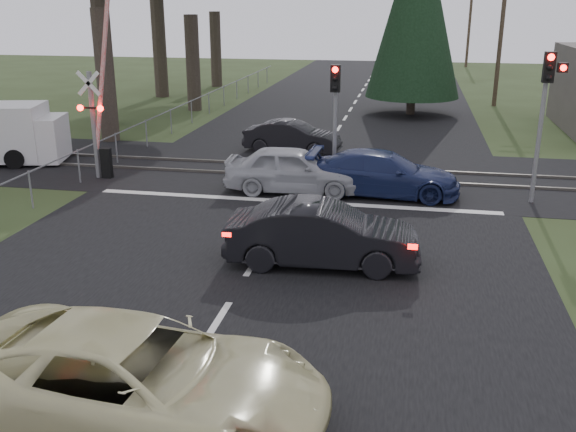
% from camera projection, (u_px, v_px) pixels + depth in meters
% --- Properties ---
extents(ground, '(120.00, 120.00, 0.00)m').
position_uv_depth(ground, '(218.00, 320.00, 12.93)').
color(ground, '#2C391A').
rests_on(ground, ground).
extents(road, '(14.00, 100.00, 0.01)m').
position_uv_depth(road, '(302.00, 187.00, 22.23)').
color(road, black).
rests_on(road, ground).
extents(rail_corridor, '(120.00, 8.00, 0.01)m').
position_uv_depth(rail_corridor, '(311.00, 172.00, 24.09)').
color(rail_corridor, black).
rests_on(rail_corridor, ground).
extents(stop_line, '(13.00, 0.35, 0.00)m').
position_uv_depth(stop_line, '(293.00, 201.00, 20.55)').
color(stop_line, silver).
rests_on(stop_line, ground).
extents(rail_near, '(120.00, 0.12, 0.10)m').
position_uv_depth(rail_near, '(308.00, 176.00, 23.33)').
color(rail_near, '#59544C').
rests_on(rail_near, ground).
extents(rail_far, '(120.00, 0.12, 0.10)m').
position_uv_depth(rail_far, '(314.00, 166.00, 24.82)').
color(rail_far, '#59544C').
rests_on(rail_far, ground).
extents(crossing_signal, '(1.62, 0.38, 6.96)m').
position_uv_depth(crossing_signal, '(99.00, 122.00, 22.69)').
color(crossing_signal, slate).
rests_on(crossing_signal, ground).
extents(traffic_signal_right, '(0.68, 0.48, 4.70)m').
position_uv_depth(traffic_signal_right, '(546.00, 99.00, 19.33)').
color(traffic_signal_right, slate).
rests_on(traffic_signal_right, ground).
extents(traffic_signal_center, '(0.32, 0.48, 4.10)m').
position_uv_depth(traffic_signal_center, '(335.00, 103.00, 21.79)').
color(traffic_signal_center, slate).
rests_on(traffic_signal_center, ground).
extents(utility_pole_mid, '(1.80, 0.26, 9.00)m').
position_uv_depth(utility_pole_mid, '(502.00, 26.00, 37.81)').
color(utility_pole_mid, '#4C3D2D').
rests_on(utility_pole_mid, ground).
extents(utility_pole_far, '(1.80, 0.26, 9.00)m').
position_uv_depth(utility_pole_far, '(470.00, 16.00, 61.08)').
color(utility_pole_far, '#4C3D2D').
rests_on(utility_pole_far, ground).
extents(conifer_tree, '(5.20, 5.20, 11.00)m').
position_uv_depth(conifer_tree, '(417.00, 3.00, 34.59)').
color(conifer_tree, '#473D33').
rests_on(conifer_tree, ground).
extents(fence_left, '(0.10, 36.00, 1.20)m').
position_uv_depth(fence_left, '(201.00, 118.00, 35.27)').
color(fence_left, slate).
rests_on(fence_left, ground).
extents(cream_coupe, '(6.01, 3.08, 1.62)m').
position_uv_depth(cream_coupe, '(134.00, 380.00, 9.45)').
color(cream_coupe, beige).
rests_on(cream_coupe, ground).
extents(dark_hatchback, '(4.72, 1.86, 1.53)m').
position_uv_depth(dark_hatchback, '(323.00, 235.00, 15.43)').
color(dark_hatchback, black).
rests_on(dark_hatchback, ground).
extents(silver_car, '(4.61, 2.02, 1.55)m').
position_uv_depth(silver_car, '(293.00, 169.00, 21.40)').
color(silver_car, '#A5A7AD').
rests_on(silver_car, ground).
extents(blue_sedan, '(5.06, 2.23, 1.45)m').
position_uv_depth(blue_sedan, '(383.00, 174.00, 21.09)').
color(blue_sedan, '#1A234E').
rests_on(blue_sedan, ground).
extents(dark_car_far, '(4.17, 1.82, 1.33)m').
position_uv_depth(dark_car_far, '(292.00, 137.00, 27.02)').
color(dark_car_far, black).
rests_on(dark_car_far, ground).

